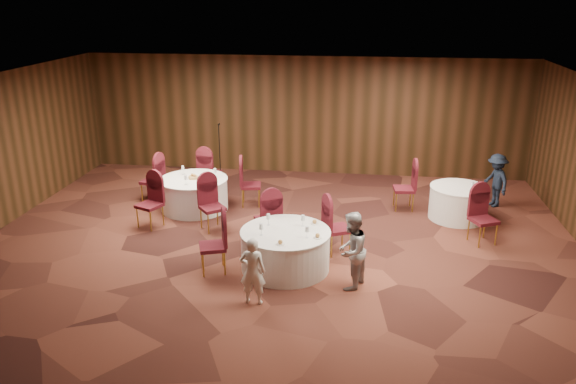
# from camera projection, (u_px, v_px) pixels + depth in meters

# --- Properties ---
(ground) EXTENTS (12.00, 12.00, 0.00)m
(ground) POSITION_uv_depth(u_px,v_px,m) (277.00, 247.00, 11.15)
(ground) COLOR black
(ground) RESTS_ON ground
(room_shell) EXTENTS (12.00, 12.00, 12.00)m
(room_shell) POSITION_uv_depth(u_px,v_px,m) (276.00, 152.00, 10.48)
(room_shell) COLOR silver
(room_shell) RESTS_ON ground
(table_main) EXTENTS (1.63, 1.63, 0.74)m
(table_main) POSITION_uv_depth(u_px,v_px,m) (285.00, 250.00, 10.16)
(table_main) COLOR silver
(table_main) RESTS_ON ground
(table_left) EXTENTS (1.57, 1.57, 0.74)m
(table_left) POSITION_uv_depth(u_px,v_px,m) (194.00, 194.00, 12.99)
(table_left) COLOR silver
(table_left) RESTS_ON ground
(table_right) EXTENTS (1.27, 1.27, 0.74)m
(table_right) POSITION_uv_depth(u_px,v_px,m) (458.00, 202.00, 12.44)
(table_right) COLOR silver
(table_right) RESTS_ON ground
(chairs_main) EXTENTS (2.85, 2.06, 1.00)m
(chairs_main) POSITION_uv_depth(u_px,v_px,m) (274.00, 231.00, 10.66)
(chairs_main) COLOR #3A0B0E
(chairs_main) RESTS_ON ground
(chairs_left) EXTENTS (3.02, 3.05, 1.00)m
(chairs_left) POSITION_uv_depth(u_px,v_px,m) (196.00, 189.00, 12.91)
(chairs_left) COLOR #3A0B0E
(chairs_left) RESTS_ON ground
(chairs_right) EXTENTS (2.09, 2.32, 1.00)m
(chairs_right) POSITION_uv_depth(u_px,v_px,m) (441.00, 203.00, 12.06)
(chairs_right) COLOR #3A0B0E
(chairs_right) RESTS_ON ground
(tabletop_main) EXTENTS (1.11, 1.12, 0.22)m
(tabletop_main) POSITION_uv_depth(u_px,v_px,m) (294.00, 228.00, 9.94)
(tabletop_main) COLOR silver
(tabletop_main) RESTS_ON table_main
(tabletop_left) EXTENTS (0.87, 0.75, 0.22)m
(tabletop_left) POSITION_uv_depth(u_px,v_px,m) (194.00, 175.00, 12.84)
(tabletop_left) COLOR silver
(tabletop_left) RESTS_ON table_left
(tabletop_right) EXTENTS (0.08, 0.08, 0.22)m
(tabletop_right) POSITION_uv_depth(u_px,v_px,m) (473.00, 184.00, 12.01)
(tabletop_right) COLOR silver
(tabletop_right) RESTS_ON table_right
(mic_stand) EXTENTS (0.24, 0.24, 1.57)m
(mic_stand) POSITION_uv_depth(u_px,v_px,m) (220.00, 165.00, 14.89)
(mic_stand) COLOR black
(mic_stand) RESTS_ON ground
(woman_a) EXTENTS (0.43, 0.28, 1.15)m
(woman_a) POSITION_uv_depth(u_px,v_px,m) (253.00, 271.00, 8.95)
(woman_a) COLOR silver
(woman_a) RESTS_ON ground
(woman_b) EXTENTS (0.72, 0.80, 1.36)m
(woman_b) POSITION_uv_depth(u_px,v_px,m) (351.00, 251.00, 9.42)
(woman_b) COLOR #A3A3A7
(woman_b) RESTS_ON ground
(man_c) EXTENTS (0.74, 0.93, 1.27)m
(man_c) POSITION_uv_depth(u_px,v_px,m) (496.00, 180.00, 13.09)
(man_c) COLOR black
(man_c) RESTS_ON ground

